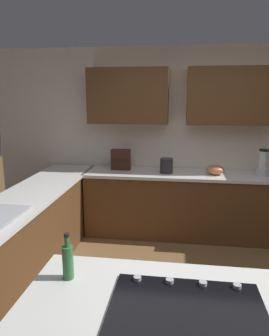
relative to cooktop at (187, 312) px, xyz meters
name	(u,v)px	position (x,y,z in m)	size (l,w,h in m)	color
ground_plane	(201,316)	(-0.18, -1.18, -0.91)	(14.00, 14.00, 0.00)	brown
wall_back	(191,129)	(-0.11, -3.22, 0.56)	(6.00, 0.44, 2.60)	silver
lower_cabinets_back	(187,206)	(-0.08, -2.90, -0.48)	(2.80, 0.60, 0.86)	brown
countertop_back	(188,175)	(-0.08, -2.90, -0.03)	(2.84, 0.64, 0.04)	silver
lower_cabinets_side	(33,234)	(1.64, -1.73, -0.48)	(0.60, 2.90, 0.86)	brown
countertop_side	(30,195)	(1.64, -1.73, -0.03)	(0.64, 2.94, 0.04)	silver
island_top	(187,317)	(0.00, 0.01, -0.03)	(1.71, 0.94, 0.04)	silver
cooktop	(187,312)	(0.00, 0.00, 0.00)	(0.76, 0.56, 0.03)	black
blender	(263,164)	(-1.03, -2.87, 0.15)	(0.15, 0.15, 0.36)	silver
mixing_bowl	(215,170)	(-0.43, -2.87, 0.06)	(0.23, 0.23, 0.13)	#CC724C
spice_rack	(121,160)	(0.87, -2.97, 0.14)	(0.27, 0.11, 0.29)	#381E14
kettle	(166,166)	(0.22, -2.87, 0.09)	(0.17, 0.17, 0.20)	#262628
oil_bottle	(68,261)	(0.67, -0.21, 0.10)	(0.06, 0.06, 0.28)	#336B38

